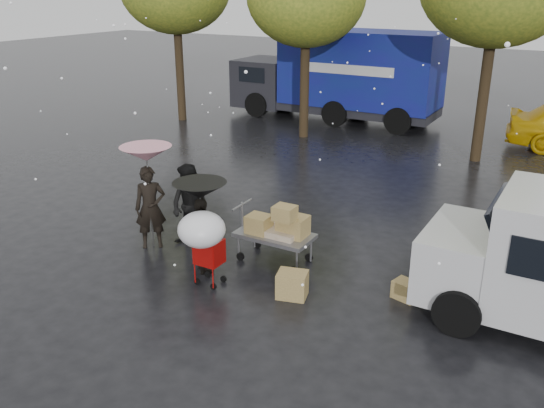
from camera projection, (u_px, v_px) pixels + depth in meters
The scene contains 11 objects.
ground at pixel (229, 271), 11.01m from camera, with size 90.00×90.00×0.00m, color black.
person_pink at pixel (150, 208), 11.76m from camera, with size 0.63×0.41×1.73m, color black.
person_middle at pixel (190, 207), 11.72m from camera, with size 0.87×0.68×1.78m, color black.
person_black at pixel (202, 236), 10.74m from camera, with size 0.88×0.37×1.50m, color black.
umbrella_pink at pixel (146, 154), 11.35m from camera, with size 1.03×1.03×2.16m.
umbrella_black at pixel (200, 190), 10.42m from camera, with size 0.99×0.99×1.80m.
vendor_cart at pixel (278, 228), 11.14m from camera, with size 1.52×0.80×1.27m.
shopping_cart at pixel (203, 233), 10.07m from camera, with size 0.84×0.84×1.46m.
blue_truck at pixel (340, 76), 22.62m from camera, with size 8.30×2.60×3.50m.
box_ground_near at pixel (292, 285), 10.05m from camera, with size 0.51×0.41×0.46m, color olive.
box_ground_far at pixel (406, 290), 10.02m from camera, with size 0.41×0.32×0.32m, color olive.
Camera 1 is at (5.63, -8.09, 5.15)m, focal length 38.00 mm.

